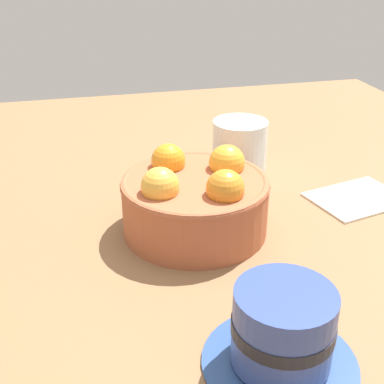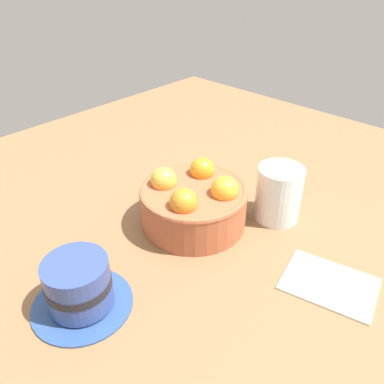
% 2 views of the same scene
% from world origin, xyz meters
% --- Properties ---
extents(ground_plane, '(1.12, 1.20, 0.04)m').
position_xyz_m(ground_plane, '(0.00, 0.00, -0.02)').
color(ground_plane, brown).
extents(terracotta_bowl, '(0.17, 0.17, 0.10)m').
position_xyz_m(terracotta_bowl, '(0.00, 0.00, 0.04)').
color(terracotta_bowl, '#AD5938').
rests_on(terracotta_bowl, ground_plane).
extents(coffee_cup, '(0.13, 0.13, 0.07)m').
position_xyz_m(coffee_cup, '(0.01, -0.22, 0.03)').
color(coffee_cup, '#2C4A84').
rests_on(coffee_cup, ground_plane).
extents(water_glass, '(0.07, 0.07, 0.09)m').
position_xyz_m(water_glass, '(0.09, 0.11, 0.05)').
color(water_glass, silver).
rests_on(water_glass, ground_plane).
extents(folded_napkin, '(0.14, 0.11, 0.01)m').
position_xyz_m(folded_napkin, '(0.23, 0.02, 0.00)').
color(folded_napkin, white).
rests_on(folded_napkin, ground_plane).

